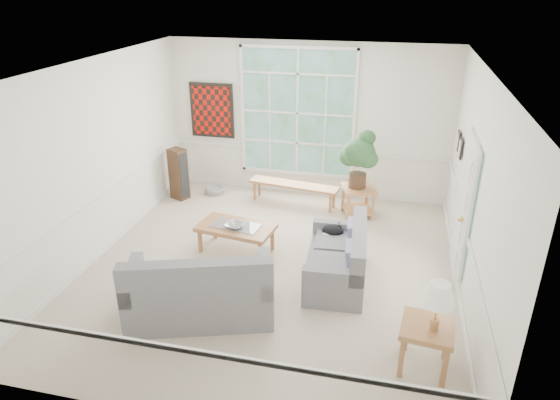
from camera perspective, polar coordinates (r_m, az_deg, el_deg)
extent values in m
cube|color=#BAAB98|center=(7.71, -1.07, -7.69)|extent=(5.50, 6.00, 0.01)
cube|color=white|center=(6.63, -1.28, 14.91)|extent=(5.50, 6.00, 0.02)
cube|color=white|center=(9.82, 3.19, 9.04)|extent=(5.50, 0.02, 3.00)
cube|color=white|center=(4.52, -10.72, -11.03)|extent=(5.50, 0.02, 3.00)
cube|color=white|center=(8.12, -20.38, 4.22)|extent=(0.02, 6.00, 3.00)
cube|color=white|center=(6.93, 21.45, 0.67)|extent=(0.02, 6.00, 3.00)
cube|color=white|center=(9.78, 2.00, 9.91)|extent=(2.30, 0.08, 2.40)
cube|color=white|center=(7.65, 20.14, -0.63)|extent=(0.08, 0.90, 2.10)
cube|color=white|center=(7.04, 20.73, -2.00)|extent=(0.08, 0.26, 1.90)
cube|color=maroon|center=(10.25, -7.80, 10.09)|extent=(0.90, 0.06, 1.10)
cube|color=black|center=(8.54, 19.91, 5.60)|extent=(0.04, 0.26, 0.32)
cube|color=black|center=(8.92, 19.68, 6.39)|extent=(0.04, 0.26, 0.32)
cube|color=slate|center=(7.25, 6.44, -6.15)|extent=(0.91, 1.62, 0.85)
cube|color=slate|center=(6.56, -9.19, -9.12)|extent=(2.06, 1.48, 1.00)
cube|color=#A46B40|center=(8.06, -5.01, -4.37)|extent=(1.28, 0.82, 0.45)
imported|color=#A4A4A9|center=(7.88, -5.18, -2.90)|extent=(0.43, 0.43, 0.09)
cube|color=#A46B40|center=(9.70, 1.56, 0.74)|extent=(1.78, 0.59, 0.41)
cube|color=#A46B40|center=(9.29, 8.88, -0.14)|extent=(0.71, 0.71, 0.57)
cube|color=#A46B40|center=(6.04, 16.23, -15.78)|extent=(0.63, 0.63, 0.58)
cylinder|color=gray|center=(10.29, -7.43, 1.10)|extent=(0.51, 0.51, 0.12)
cube|color=#3A2517|center=(10.02, -11.52, 2.94)|extent=(0.39, 0.36, 1.02)
ellipsoid|color=black|center=(7.70, 6.04, -3.46)|extent=(0.38, 0.29, 0.16)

